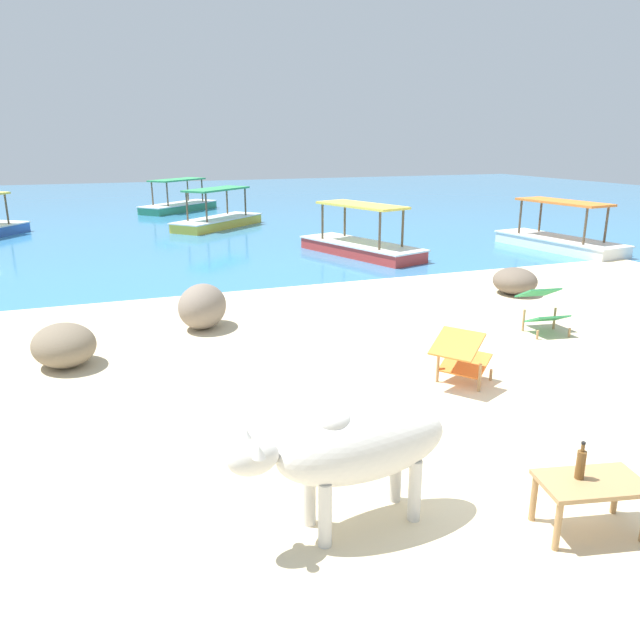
# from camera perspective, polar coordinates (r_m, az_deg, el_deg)

# --- Properties ---
(sand_beach) EXTENTS (18.00, 14.00, 0.04)m
(sand_beach) POSITION_cam_1_polar(r_m,az_deg,el_deg) (6.03, 14.29, -12.12)
(sand_beach) COLOR beige
(sand_beach) RESTS_ON ground
(water_surface) EXTENTS (60.00, 36.00, 0.03)m
(water_surface) POSITION_cam_1_polar(r_m,az_deg,el_deg) (26.63, -13.82, 9.95)
(water_surface) COLOR teal
(water_surface) RESTS_ON ground
(cow) EXTENTS (1.75, 0.61, 0.98)m
(cow) POSITION_cam_1_polar(r_m,az_deg,el_deg) (4.59, 3.54, -11.78)
(cow) COLOR beige
(cow) RESTS_ON sand_beach
(low_bench_table) EXTENTS (0.84, 0.59, 0.42)m
(low_bench_table) POSITION_cam_1_polar(r_m,az_deg,el_deg) (5.06, 24.03, -14.24)
(low_bench_table) COLOR #A37A4C
(low_bench_table) RESTS_ON sand_beach
(bottle) EXTENTS (0.07, 0.07, 0.30)m
(bottle) POSITION_cam_1_polar(r_m,az_deg,el_deg) (4.97, 23.22, -12.26)
(bottle) COLOR brown
(bottle) RESTS_ON low_bench_table
(deck_chair_near) EXTENTS (0.93, 0.88, 0.68)m
(deck_chair_near) POSITION_cam_1_polar(r_m,az_deg,el_deg) (7.37, 13.07, -3.20)
(deck_chair_near) COLOR #A37A4C
(deck_chair_near) RESTS_ON sand_beach
(deck_chair_far) EXTENTS (0.65, 0.84, 0.68)m
(deck_chair_far) POSITION_cam_1_polar(r_m,az_deg,el_deg) (9.83, 20.10, 1.17)
(deck_chair_far) COLOR #A37A4C
(deck_chair_far) RESTS_ON sand_beach
(shore_rock_large) EXTENTS (0.98, 1.06, 0.56)m
(shore_rock_large) POSITION_cam_1_polar(r_m,az_deg,el_deg) (8.51, -22.85, -2.18)
(shore_rock_large) COLOR #756651
(shore_rock_large) RESTS_ON sand_beach
(shore_rock_medium) EXTENTS (1.04, 1.10, 0.49)m
(shore_rock_medium) POSITION_cam_1_polar(r_m,az_deg,el_deg) (12.12, 17.78, 3.51)
(shore_rock_medium) COLOR #6B5B4C
(shore_rock_medium) RESTS_ON sand_beach
(shore_rock_small) EXTENTS (1.07, 1.15, 0.69)m
(shore_rock_small) POSITION_cam_1_polar(r_m,az_deg,el_deg) (9.58, -10.96, 1.27)
(shore_rock_small) COLOR gray
(shore_rock_small) RESTS_ON sand_beach
(boat_red) EXTENTS (2.23, 3.85, 1.29)m
(boat_red) POSITION_cam_1_polar(r_m,az_deg,el_deg) (15.66, 3.83, 7.09)
(boat_red) COLOR #C63833
(boat_red) RESTS_ON water_surface
(boat_green) EXTENTS (3.51, 3.31, 1.29)m
(boat_green) POSITION_cam_1_polar(r_m,az_deg,el_deg) (26.03, -13.08, 10.50)
(boat_green) COLOR #338E66
(boat_green) RESTS_ON water_surface
(boat_white) EXTENTS (1.61, 3.79, 1.29)m
(boat_white) POSITION_cam_1_polar(r_m,az_deg,el_deg) (17.61, 21.49, 7.04)
(boat_white) COLOR white
(boat_white) RESTS_ON water_surface
(boat_yellow) EXTENTS (3.50, 3.31, 1.29)m
(boat_yellow) POSITION_cam_1_polar(r_m,az_deg,el_deg) (20.90, -9.54, 9.29)
(boat_yellow) COLOR gold
(boat_yellow) RESTS_ON water_surface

